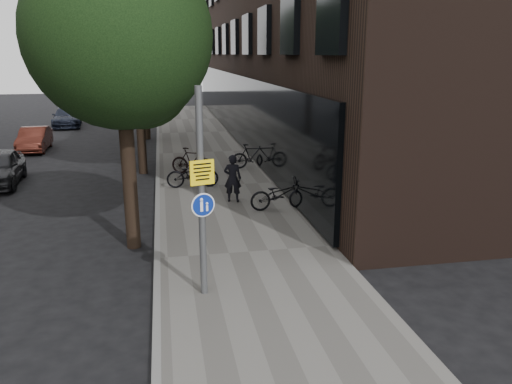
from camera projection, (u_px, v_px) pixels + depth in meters
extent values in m
plane|color=black|center=(266.00, 326.00, 9.28)|extent=(120.00, 120.00, 0.00)
cube|color=#64615D|center=(218.00, 187.00, 18.78)|extent=(4.50, 60.00, 0.12)
cube|color=slate|center=(158.00, 189.00, 18.37)|extent=(0.15, 60.00, 0.13)
cylinder|color=black|center=(130.00, 188.00, 12.65)|extent=(0.36, 0.36, 3.20)
sphere|color=black|center=(119.00, 35.00, 11.66)|extent=(4.40, 4.40, 4.40)
sphere|color=black|center=(141.00, 77.00, 12.76)|extent=(2.64, 2.64, 2.64)
cylinder|color=black|center=(141.00, 136.00, 20.70)|extent=(0.36, 0.36, 3.20)
sphere|color=black|center=(135.00, 43.00, 19.71)|extent=(5.00, 5.00, 5.00)
sphere|color=black|center=(148.00, 68.00, 20.80)|extent=(3.00, 3.00, 3.00)
cylinder|color=black|center=(146.00, 112.00, 29.22)|extent=(0.36, 0.36, 3.20)
sphere|color=black|center=(142.00, 46.00, 28.23)|extent=(5.00, 5.00, 5.00)
sphere|color=black|center=(151.00, 64.00, 29.32)|extent=(3.00, 3.00, 3.00)
cylinder|color=#595B5E|center=(201.00, 195.00, 9.75)|extent=(0.14, 0.14, 4.20)
cube|color=yellow|center=(201.00, 172.00, 9.63)|extent=(0.48, 0.16, 0.49)
cylinder|color=navy|center=(202.00, 204.00, 9.80)|extent=(0.42, 0.13, 0.43)
cylinder|color=white|center=(202.00, 204.00, 9.80)|extent=(0.47, 0.14, 0.49)
imported|color=black|center=(233.00, 178.00, 16.47)|extent=(0.65, 0.51, 1.59)
imported|color=black|center=(280.00, 194.00, 15.70)|extent=(1.92, 0.75, 1.00)
imported|color=black|center=(252.00, 156.00, 21.38)|extent=(1.77, 0.53, 1.06)
imported|color=black|center=(193.00, 174.00, 18.33)|extent=(1.91, 0.71, 1.00)
imported|color=black|center=(193.00, 161.00, 20.26)|extent=(1.87, 1.29, 1.10)
imported|color=#542118|center=(34.00, 139.00, 25.88)|extent=(1.44, 3.73, 1.21)
imported|color=#1A1F2E|center=(67.00, 117.00, 34.56)|extent=(2.31, 4.70, 1.31)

